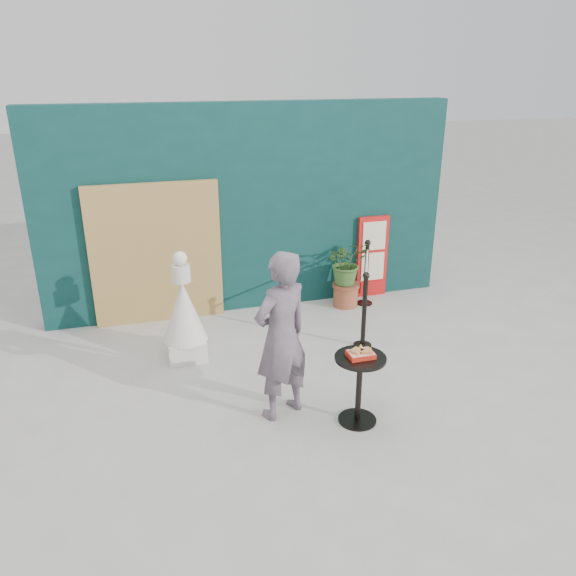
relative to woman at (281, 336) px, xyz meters
name	(u,v)px	position (x,y,z in m)	size (l,w,h in m)	color
ground	(320,416)	(0.37, -0.18, -0.90)	(60.00, 60.00, 0.00)	#ADAAA5
back_wall	(250,209)	(0.37, 2.97, 0.60)	(6.00, 0.30, 3.00)	#0A2F2E
bamboo_fence	(156,254)	(-1.03, 2.76, 0.10)	(1.80, 0.08, 2.00)	tan
woman	(281,336)	(0.00, 0.00, 0.00)	(0.66, 0.43, 1.81)	slate
menu_board	(372,257)	(2.27, 2.78, -0.25)	(0.50, 0.07, 1.30)	red
statue	(184,316)	(-0.82, 1.52, -0.33)	(0.55, 0.55, 1.41)	silver
cafe_table	(359,379)	(0.72, -0.36, -0.41)	(0.52, 0.52, 0.75)	black
food_basket	(361,353)	(0.72, -0.36, -0.12)	(0.26, 0.19, 0.11)	red
planter	(347,269)	(1.73, 2.49, -0.30)	(0.61, 0.53, 1.04)	#955630
stanchion_barrier	(365,291)	(1.74, 1.82, -0.41)	(0.84, 1.54, 1.03)	black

